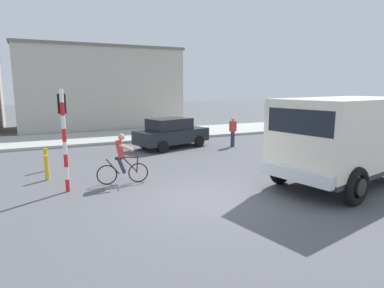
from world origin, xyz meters
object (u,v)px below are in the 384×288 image
Objects in this scene: traffic_light_pole at (63,126)px; bollard_far at (46,160)px; cyclist at (122,159)px; truck_foreground at (345,136)px; pedestrian_near_kerb at (233,131)px; car_red_near at (171,133)px; bollard_near at (47,168)px.

bollard_far is at bearing 100.66° from traffic_light_pole.
truck_foreground is at bearing -25.68° from cyclist.
pedestrian_near_kerb is at bearing 31.89° from cyclist.
traffic_light_pole is 3.56× the size of bollard_far.
traffic_light_pole reaches higher than bollard_far.
car_red_near is at bearing 44.63° from traffic_light_pole.
cyclist is 2.82m from bollard_near.
traffic_light_pole is at bearing -79.34° from bollard_far.
traffic_light_pole is 10.02m from pedestrian_near_kerb.
bollard_near is 1.40m from bollard_far.
traffic_light_pole is at bearing -153.14° from pedestrian_near_kerb.
car_red_near is at bearing 22.67° from bollard_far.
truck_foreground is 3.59× the size of pedestrian_near_kerb.
car_red_near is at bearing 107.63° from truck_foreground.
truck_foreground reaches higher than car_red_near.
pedestrian_near_kerb is 1.80× the size of bollard_far.
traffic_light_pole is (-8.46, 3.14, 0.40)m from truck_foreground.
cyclist reaches higher than bollard_far.
traffic_light_pole reaches higher than pedestrian_near_kerb.
pedestrian_near_kerb reaches higher than bollard_far.
car_red_near is 3.38m from pedestrian_near_kerb.
truck_foreground reaches higher than cyclist.
truck_foreground is 10.26m from bollard_near.
car_red_near is at bearing 54.76° from cyclist.
car_red_near is 7.43m from bollard_near.
traffic_light_pole reaches higher than car_red_near.
traffic_light_pole is 8.08m from car_red_near.
car_red_near is (5.68, 5.61, -1.25)m from traffic_light_pole.
pedestrian_near_kerb is (0.41, 7.63, -0.82)m from truck_foreground.
car_red_near is 2.67× the size of pedestrian_near_kerb.
bollard_far is at bearing 128.64° from cyclist.
cyclist is at bearing -148.11° from pedestrian_near_kerb.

